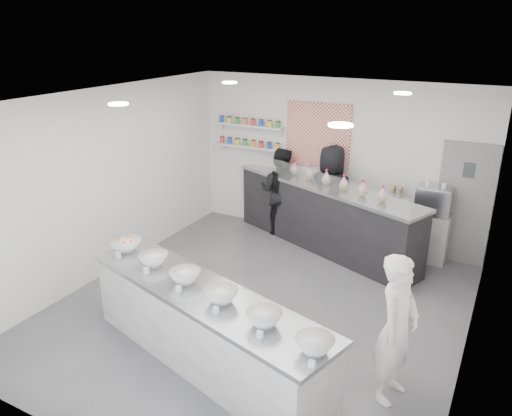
{
  "coord_description": "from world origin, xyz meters",
  "views": [
    {
      "loc": [
        2.92,
        -5.56,
        3.9
      ],
      "look_at": [
        -0.27,
        0.4,
        1.38
      ],
      "focal_mm": 35.0,
      "sensor_mm": 36.0,
      "label": 1
    }
  ],
  "objects_px": {
    "back_bar": "(324,217)",
    "espresso_machine": "(434,200)",
    "prep_counter": "(204,328)",
    "woman_prep": "(397,329)",
    "staff_left": "(280,191)",
    "espresso_ledge": "(412,233)",
    "staff_right": "(330,195)"
  },
  "relations": [
    {
      "from": "back_bar",
      "to": "staff_left",
      "type": "xyz_separation_m",
      "value": [
        -1.01,
        0.25,
        0.25
      ]
    },
    {
      "from": "back_bar",
      "to": "staff_left",
      "type": "relative_size",
      "value": 2.29
    },
    {
      "from": "prep_counter",
      "to": "espresso_ledge",
      "type": "distance_m",
      "value": 4.45
    },
    {
      "from": "staff_right",
      "to": "prep_counter",
      "type": "bearing_deg",
      "value": 88.42
    },
    {
      "from": "woman_prep",
      "to": "back_bar",
      "type": "bearing_deg",
      "value": 42.32
    },
    {
      "from": "espresso_machine",
      "to": "woman_prep",
      "type": "distance_m",
      "value": 3.69
    },
    {
      "from": "staff_left",
      "to": "staff_right",
      "type": "bearing_deg",
      "value": 174.97
    },
    {
      "from": "espresso_ledge",
      "to": "woman_prep",
      "type": "distance_m",
      "value": 3.74
    },
    {
      "from": "espresso_ledge",
      "to": "espresso_machine",
      "type": "xyz_separation_m",
      "value": [
        0.29,
        0.0,
        0.66
      ]
    },
    {
      "from": "back_bar",
      "to": "staff_left",
      "type": "bearing_deg",
      "value": -172.16
    },
    {
      "from": "espresso_ledge",
      "to": "staff_right",
      "type": "xyz_separation_m",
      "value": [
        -1.5,
        -0.1,
        0.49
      ]
    },
    {
      "from": "back_bar",
      "to": "espresso_ledge",
      "type": "distance_m",
      "value": 1.55
    },
    {
      "from": "prep_counter",
      "to": "espresso_machine",
      "type": "relative_size",
      "value": 6.33
    },
    {
      "from": "espresso_ledge",
      "to": "espresso_machine",
      "type": "relative_size",
      "value": 2.13
    },
    {
      "from": "staff_right",
      "to": "staff_left",
      "type": "bearing_deg",
      "value": -0.68
    },
    {
      "from": "back_bar",
      "to": "staff_right",
      "type": "relative_size",
      "value": 2.08
    },
    {
      "from": "espresso_machine",
      "to": "staff_left",
      "type": "xyz_separation_m",
      "value": [
        -2.8,
        -0.1,
        -0.26
      ]
    },
    {
      "from": "woman_prep",
      "to": "staff_right",
      "type": "xyz_separation_m",
      "value": [
        -2.06,
        3.58,
        0.08
      ]
    },
    {
      "from": "woman_prep",
      "to": "staff_right",
      "type": "height_order",
      "value": "staff_right"
    },
    {
      "from": "woman_prep",
      "to": "staff_left",
      "type": "bearing_deg",
      "value": 51.18
    },
    {
      "from": "woman_prep",
      "to": "staff_right",
      "type": "bearing_deg",
      "value": 40.45
    },
    {
      "from": "prep_counter",
      "to": "staff_right",
      "type": "bearing_deg",
      "value": 105.03
    },
    {
      "from": "staff_left",
      "to": "staff_right",
      "type": "distance_m",
      "value": 1.02
    },
    {
      "from": "staff_left",
      "to": "espresso_machine",
      "type": "bearing_deg",
      "value": 176.95
    },
    {
      "from": "espresso_ledge",
      "to": "espresso_machine",
      "type": "bearing_deg",
      "value": 0.0
    },
    {
      "from": "back_bar",
      "to": "espresso_machine",
      "type": "distance_m",
      "value": 1.89
    },
    {
      "from": "espresso_machine",
      "to": "prep_counter",
      "type": "bearing_deg",
      "value": -113.95
    },
    {
      "from": "prep_counter",
      "to": "staff_left",
      "type": "distance_m",
      "value": 4.19
    },
    {
      "from": "back_bar",
      "to": "espresso_machine",
      "type": "height_order",
      "value": "espresso_machine"
    },
    {
      "from": "woman_prep",
      "to": "espresso_ledge",
      "type": "bearing_deg",
      "value": 19.25
    },
    {
      "from": "prep_counter",
      "to": "espresso_machine",
      "type": "bearing_deg",
      "value": 81.98
    },
    {
      "from": "prep_counter",
      "to": "woman_prep",
      "type": "distance_m",
      "value": 2.21
    }
  ]
}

